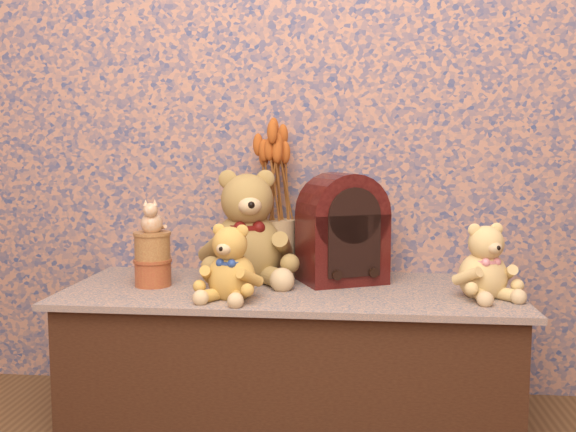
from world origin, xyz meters
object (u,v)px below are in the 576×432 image
object	(u,v)px
teddy_small	(483,257)
ceramic_vase	(278,248)
biscuit_tin_lower	(153,273)
teddy_large	(247,222)
teddy_medium	(232,258)
cathedral_radio	(342,228)
cat_figurine	(152,216)

from	to	relation	value
teddy_small	ceramic_vase	xyz separation A→B (m)	(-0.66, 0.24, -0.02)
ceramic_vase	biscuit_tin_lower	xyz separation A→B (m)	(-0.39, -0.19, -0.06)
teddy_large	teddy_small	world-z (taller)	teddy_large
teddy_medium	cathedral_radio	xyz separation A→B (m)	(0.33, 0.27, 0.06)
cathedral_radio	ceramic_vase	size ratio (longest dim) A/B	1.84
cathedral_radio	cat_figurine	world-z (taller)	cathedral_radio
teddy_medium	ceramic_vase	size ratio (longest dim) A/B	1.20
teddy_large	teddy_small	size ratio (longest dim) A/B	1.67
teddy_small	cathedral_radio	bearing A→B (deg)	136.51
teddy_small	ceramic_vase	world-z (taller)	teddy_small
cathedral_radio	teddy_medium	bearing A→B (deg)	-165.47
teddy_large	ceramic_vase	xyz separation A→B (m)	(0.10, 0.08, -0.10)
cathedral_radio	ceramic_vase	distance (m)	0.25
teddy_small	cathedral_radio	distance (m)	0.47
cathedral_radio	biscuit_tin_lower	size ratio (longest dim) A/B	3.12
teddy_medium	teddy_small	world-z (taller)	teddy_small
teddy_medium	cat_figurine	bearing A→B (deg)	166.90
biscuit_tin_lower	cathedral_radio	bearing A→B (deg)	11.40
teddy_large	cat_figurine	size ratio (longest dim) A/B	3.61
cathedral_radio	biscuit_tin_lower	bearing A→B (deg)	166.76
teddy_medium	ceramic_vase	world-z (taller)	teddy_medium
teddy_small	cathedral_radio	world-z (taller)	cathedral_radio
biscuit_tin_lower	cat_figurine	distance (m)	0.19
cat_figurine	teddy_large	bearing A→B (deg)	9.78
teddy_medium	biscuit_tin_lower	xyz separation A→B (m)	(-0.29, 0.14, -0.08)
teddy_medium	ceramic_vase	distance (m)	0.35
teddy_medium	biscuit_tin_lower	world-z (taller)	teddy_medium
teddy_medium	biscuit_tin_lower	size ratio (longest dim) A/B	2.05
teddy_medium	teddy_large	bearing A→B (deg)	102.00
teddy_medium	biscuit_tin_lower	distance (m)	0.33
biscuit_tin_lower	cat_figurine	world-z (taller)	cat_figurine
cat_figurine	teddy_small	bearing A→B (deg)	-13.72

